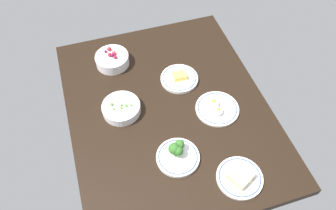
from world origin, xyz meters
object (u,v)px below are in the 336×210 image
(bowl_peas, at_px, (121,108))
(plate_eggs, at_px, (217,108))
(plate_sandwich, at_px, (240,177))
(bowl_berries, at_px, (112,59))
(plate_broccoli, at_px, (178,154))
(plate_cheese, at_px, (179,78))

(bowl_peas, bearing_deg, plate_eggs, 73.83)
(plate_sandwich, distance_m, bowl_berries, 0.85)
(plate_eggs, bearing_deg, plate_sandwich, -7.50)
(plate_eggs, relative_size, plate_broccoli, 1.11)
(bowl_peas, xyz_separation_m, plate_cheese, (-0.10, 0.31, -0.01))
(plate_sandwich, xyz_separation_m, plate_cheese, (-0.56, -0.06, -0.00))
(plate_eggs, distance_m, bowl_peas, 0.43)
(plate_broccoli, distance_m, plate_cheese, 0.43)
(plate_sandwich, relative_size, bowl_peas, 1.06)
(plate_cheese, bearing_deg, plate_broccoli, -19.66)
(plate_broccoli, relative_size, plate_cheese, 0.98)
(plate_broccoli, bearing_deg, plate_sandwich, 51.21)
(bowl_peas, height_order, plate_broccoli, plate_broccoli)
(plate_eggs, height_order, plate_sandwich, plate_eggs)
(bowl_peas, bearing_deg, plate_cheese, 108.06)
(plate_eggs, bearing_deg, plate_cheese, -154.48)
(bowl_peas, height_order, plate_cheese, bowl_peas)
(bowl_peas, relative_size, bowl_berries, 1.04)
(plate_sandwich, bearing_deg, plate_cheese, -173.87)
(plate_eggs, height_order, plate_broccoli, plate_broccoli)
(bowl_berries, xyz_separation_m, plate_cheese, (0.21, 0.29, -0.02))
(plate_broccoli, bearing_deg, plate_cheese, 160.34)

